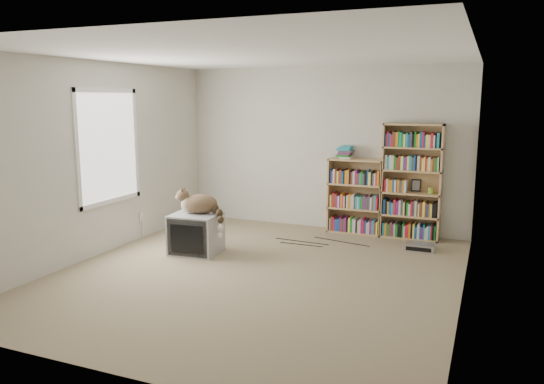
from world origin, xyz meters
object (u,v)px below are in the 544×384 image
at_px(crt_tv, 196,233).
at_px(bookcase_tall, 412,184).
at_px(dvd_player, 420,247).
at_px(cat, 203,207).
at_px(bookcase_short, 356,199).

height_order(crt_tv, bookcase_tall, bookcase_tall).
bearing_deg(bookcase_tall, dvd_player, -69.23).
xyz_separation_m(cat, dvd_player, (2.65, 1.24, -0.58)).
bearing_deg(bookcase_short, cat, -131.07).
relative_size(crt_tv, dvd_player, 1.70).
bearing_deg(cat, crt_tv, -178.44).
height_order(bookcase_tall, dvd_player, bookcase_tall).
distance_m(cat, bookcase_tall, 3.04).
bearing_deg(bookcase_short, dvd_player, -29.90).
relative_size(bookcase_tall, bookcase_short, 1.48).
height_order(cat, bookcase_short, bookcase_short).
distance_m(crt_tv, cat, 0.37).
bearing_deg(bookcase_short, crt_tv, -132.12).
height_order(crt_tv, dvd_player, crt_tv).
relative_size(cat, bookcase_short, 0.68).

